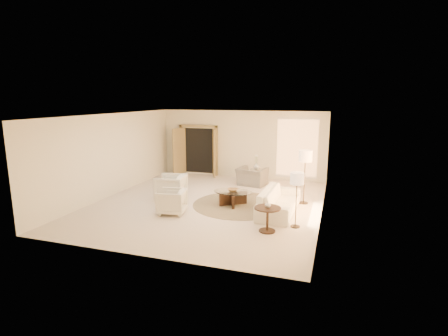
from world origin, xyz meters
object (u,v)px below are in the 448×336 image
(armchair_left, at_px, (171,186))
(side_table, at_px, (256,174))
(sofa, at_px, (279,201))
(accent_chair, at_px, (252,174))
(floor_lamp_far, at_px, (297,181))
(bowl, at_px, (233,190))
(armchair_right, at_px, (172,200))
(floor_lamp_near, at_px, (305,158))
(end_table, at_px, (267,215))
(coffee_table, at_px, (233,196))
(end_vase, at_px, (268,205))
(side_vase, at_px, (256,166))

(armchair_left, distance_m, side_table, 3.89)
(sofa, distance_m, accent_chair, 3.29)
(floor_lamp_far, bearing_deg, sofa, 119.77)
(bowl, bearing_deg, armchair_right, -138.11)
(side_table, distance_m, floor_lamp_near, 3.31)
(side_table, bearing_deg, sofa, -66.70)
(sofa, xyz_separation_m, side_table, (-1.48, 3.43, -0.03))
(armchair_right, distance_m, side_table, 4.74)
(accent_chair, relative_size, floor_lamp_far, 0.72)
(side_table, distance_m, floor_lamp_far, 5.04)
(armchair_right, xyz_separation_m, floor_lamp_far, (3.56, 0.01, 0.85))
(end_table, relative_size, floor_lamp_near, 0.39)
(sofa, height_order, armchair_right, armchair_right)
(coffee_table, bearing_deg, side_table, 89.87)
(sofa, bearing_deg, end_vase, -179.71)
(end_table, relative_size, bowl, 1.94)
(armchair_right, relative_size, accent_chair, 0.75)
(coffee_table, bearing_deg, armchair_left, -177.97)
(armchair_right, xyz_separation_m, floor_lamp_near, (3.56, 2.20, 1.07))
(sofa, bearing_deg, side_table, 24.75)
(end_vase, bearing_deg, floor_lamp_far, 40.26)
(floor_lamp_far, distance_m, side_vase, 4.99)
(armchair_right, relative_size, bowl, 2.26)
(sofa, distance_m, floor_lamp_far, 1.51)
(accent_chair, xyz_separation_m, floor_lamp_far, (2.12, -3.97, 0.78))
(end_table, relative_size, end_vase, 4.30)
(side_vase, bearing_deg, end_table, -73.96)
(coffee_table, height_order, end_table, end_table)
(armchair_right, height_order, accent_chair, accent_chair)
(coffee_table, relative_size, floor_lamp_near, 0.89)
(end_table, distance_m, side_table, 5.24)
(end_table, height_order, floor_lamp_far, floor_lamp_far)
(accent_chair, bearing_deg, side_vase, -84.27)
(end_table, bearing_deg, armchair_right, 169.70)
(coffee_table, relative_size, end_vase, 9.76)
(armchair_left, xyz_separation_m, floor_lamp_near, (4.20, 0.96, 1.00))
(armchair_right, relative_size, end_vase, 5.00)
(floor_lamp_far, bearing_deg, coffee_table, 148.04)
(accent_chair, xyz_separation_m, floor_lamp_near, (2.12, -1.78, 1.00))
(armchair_right, bearing_deg, coffee_table, 120.99)
(accent_chair, height_order, floor_lamp_far, floor_lamp_far)
(side_table, xyz_separation_m, end_vase, (1.45, -5.03, 0.38))
(coffee_table, distance_m, floor_lamp_far, 2.64)
(floor_lamp_near, distance_m, floor_lamp_far, 2.20)
(armchair_left, relative_size, floor_lamp_near, 0.54)
(accent_chair, relative_size, end_table, 1.56)
(side_vase, bearing_deg, end_vase, -73.96)
(sofa, distance_m, end_vase, 1.64)
(end_table, bearing_deg, armchair_left, 153.63)
(armchair_left, relative_size, coffee_table, 0.61)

